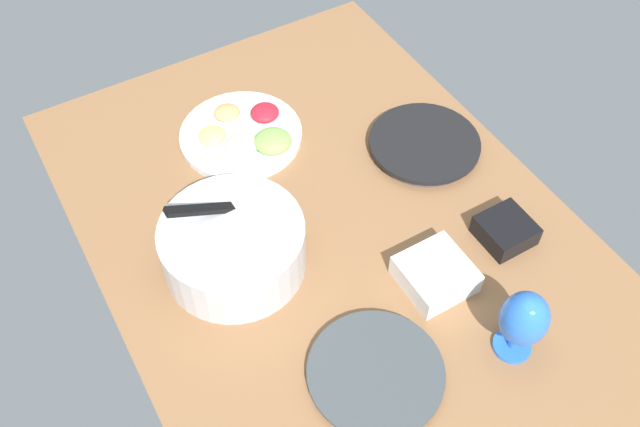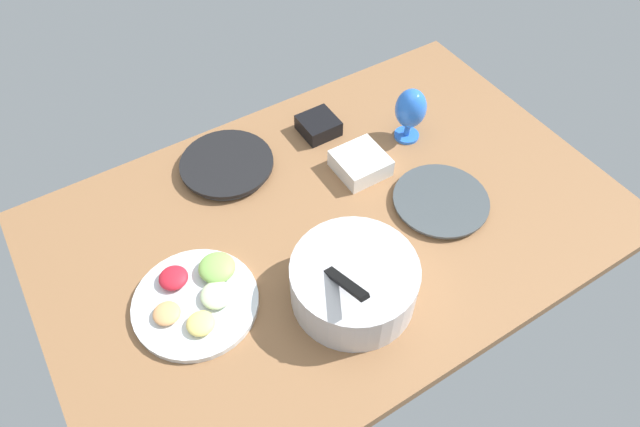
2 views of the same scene
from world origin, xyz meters
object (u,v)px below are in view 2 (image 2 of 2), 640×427
(dinner_plate_right, at_px, (227,165))
(hurricane_glass_blue, at_px, (411,110))
(fruit_platter, at_px, (197,298))
(square_bowl_white, at_px, (361,162))
(square_bowl_black, at_px, (318,125))
(mixing_bowl, at_px, (354,281))
(dinner_plate_left, at_px, (441,201))

(dinner_plate_right, relative_size, hurricane_glass_blue, 1.56)
(fruit_platter, height_order, square_bowl_white, square_bowl_white)
(square_bowl_black, bearing_deg, mixing_bowl, 66.42)
(square_bowl_black, bearing_deg, fruit_platter, 32.36)
(hurricane_glass_blue, bearing_deg, dinner_plate_right, -17.51)
(hurricane_glass_blue, distance_m, square_bowl_white, 0.23)
(mixing_bowl, height_order, hurricane_glass_blue, mixing_bowl)
(square_bowl_white, bearing_deg, fruit_platter, 14.91)
(fruit_platter, distance_m, square_bowl_black, 0.69)
(dinner_plate_right, height_order, square_bowl_white, square_bowl_white)
(dinner_plate_left, xyz_separation_m, square_bowl_black, (0.14, -0.44, 0.02))
(square_bowl_black, bearing_deg, hurricane_glass_blue, 143.73)
(mixing_bowl, xyz_separation_m, fruit_platter, (0.34, -0.19, -0.05))
(dinner_plate_left, height_order, hurricane_glass_blue, hurricane_glass_blue)
(mixing_bowl, height_order, square_bowl_black, mixing_bowl)
(square_bowl_white, bearing_deg, dinner_plate_left, 117.57)
(dinner_plate_left, distance_m, dinner_plate_right, 0.64)
(square_bowl_black, bearing_deg, dinner_plate_left, 107.47)
(dinner_plate_right, height_order, mixing_bowl, mixing_bowl)
(mixing_bowl, bearing_deg, fruit_platter, -29.43)
(mixing_bowl, distance_m, square_bowl_white, 0.44)
(fruit_platter, distance_m, square_bowl_white, 0.62)
(dinner_plate_left, bearing_deg, square_bowl_black, -72.53)
(fruit_platter, bearing_deg, mixing_bowl, 150.57)
(hurricane_glass_blue, relative_size, square_bowl_white, 1.26)
(fruit_platter, height_order, square_bowl_black, fruit_platter)
(fruit_platter, bearing_deg, hurricane_glass_blue, -165.90)
(dinner_plate_right, bearing_deg, square_bowl_black, 178.89)
(dinner_plate_left, distance_m, hurricane_glass_blue, 0.31)
(square_bowl_black, height_order, square_bowl_white, square_bowl_white)
(fruit_platter, bearing_deg, square_bowl_white, -165.09)
(dinner_plate_right, relative_size, mixing_bowl, 0.90)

